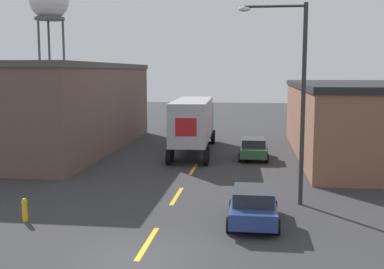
# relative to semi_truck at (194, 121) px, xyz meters

# --- Properties ---
(ground_plane) EXTENTS (160.00, 160.00, 0.00)m
(ground_plane) POSITION_rel_semi_truck_xyz_m (0.76, -21.08, -2.42)
(ground_plane) COLOR #333335
(road_centerline) EXTENTS (0.20, 16.57, 0.01)m
(road_centerline) POSITION_rel_semi_truck_xyz_m (0.76, -13.01, -2.42)
(road_centerline) COLOR gold
(road_centerline) RESTS_ON ground_plane
(warehouse_left) EXTENTS (11.81, 21.63, 6.73)m
(warehouse_left) POSITION_rel_semi_truck_xyz_m (-11.90, 0.31, 0.95)
(warehouse_left) COLOR brown
(warehouse_left) RESTS_ON ground_plane
(semi_truck) EXTENTS (3.18, 12.39, 4.06)m
(semi_truck) POSITION_rel_semi_truck_xyz_m (0.00, 0.00, 0.00)
(semi_truck) COLOR navy
(semi_truck) RESTS_ON ground_plane
(parked_car_right_far) EXTENTS (2.03, 4.10, 1.46)m
(parked_car_right_far) POSITION_rel_semi_truck_xyz_m (4.50, -2.30, -1.66)
(parked_car_right_far) COLOR #2D5B38
(parked_car_right_far) RESTS_ON ground_plane
(parked_car_right_near) EXTENTS (2.03, 4.10, 1.46)m
(parked_car_right_near) POSITION_rel_semi_truck_xyz_m (4.50, -16.87, -1.66)
(parked_car_right_near) COLOR navy
(parked_car_right_near) RESTS_ON ground_plane
(water_tower) EXTENTS (4.74, 4.74, 17.05)m
(water_tower) POSITION_rel_semi_truck_xyz_m (-20.37, 21.26, 11.96)
(water_tower) COLOR #47474C
(water_tower) RESTS_ON ground_plane
(street_lamp) EXTENTS (3.08, 0.32, 9.12)m
(street_lamp) POSITION_rel_semi_truck_xyz_m (6.32, -13.75, 2.86)
(street_lamp) COLOR #2D2D30
(street_lamp) RESTS_ON ground_plane
(fire_hydrant) EXTENTS (0.22, 0.22, 0.97)m
(fire_hydrant) POSITION_rel_semi_truck_xyz_m (-4.80, -17.76, -1.94)
(fire_hydrant) COLOR gold
(fire_hydrant) RESTS_ON ground_plane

